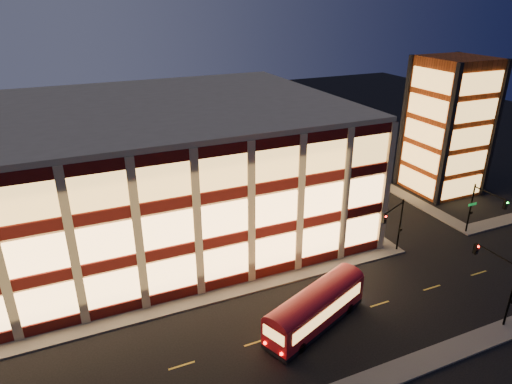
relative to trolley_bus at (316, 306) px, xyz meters
name	(u,v)px	position (x,y,z in m)	size (l,w,h in m)	color
ground	(186,311)	(-9.29, 6.07, -1.93)	(200.00, 200.00, 0.00)	black
sidewalk_office_south	(148,313)	(-12.29, 7.07, -1.86)	(54.00, 2.00, 0.15)	#514F4C
sidewalk_office_east	(315,195)	(13.71, 23.07, -1.86)	(2.00, 30.00, 0.15)	#514F4C
sidewalk_tower_south	(504,220)	(30.71, 7.07, -1.86)	(14.00, 2.00, 0.15)	#514F4C
sidewalk_tower_west	(380,182)	(24.71, 23.07, -1.86)	(2.00, 30.00, 0.15)	#514F4C
office_building	(113,174)	(-12.20, 22.99, 5.32)	(50.45, 30.45, 14.50)	tan
stair_tower	(448,127)	(30.67, 18.03, 7.06)	(8.60, 8.60, 18.00)	#8C3814
traffic_signal_far	(395,220)	(12.92, 6.31, 2.18)	(3.79, 1.87, 6.00)	black
traffic_signal_right	(483,205)	(24.21, 5.45, 2.17)	(1.20, 4.37, 6.00)	black
traffic_signal_near	(498,275)	(14.21, -4.96, 2.20)	(0.32, 4.45, 6.00)	black
trolley_bus	(316,306)	(0.00, 0.00, 0.00)	(10.49, 6.28, 3.48)	#9A0812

